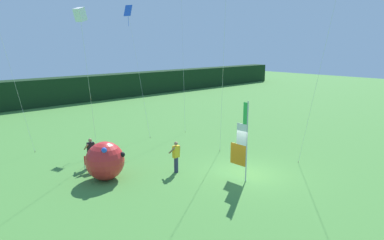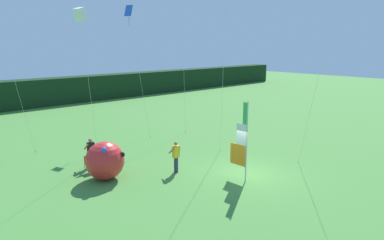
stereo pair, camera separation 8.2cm
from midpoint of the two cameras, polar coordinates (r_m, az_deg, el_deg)
name	(u,v)px [view 1 (the left image)]	position (r m, az deg, el deg)	size (l,w,h in m)	color
ground_plane	(244,174)	(18.70, 8.26, -8.66)	(120.00, 120.00, 0.00)	#478438
distant_treeline	(39,93)	(41.62, -23.67, 4.09)	(80.00, 2.40, 2.94)	black
banner_flag	(242,143)	(17.35, 7.97, -3.64)	(0.06, 1.03, 4.00)	#B7B7BC
person_near_banner	(91,152)	(20.15, -16.20, -4.94)	(0.55, 0.48, 1.59)	#2D334C
person_mid_field	(176,156)	(18.50, -2.73, -5.86)	(0.55, 0.48, 1.67)	#2D334C
inflatable_balloon	(105,161)	(18.04, -14.04, -6.43)	(1.93, 1.93, 1.93)	red
folding_chair	(90,163)	(19.38, -16.35, -6.67)	(0.51, 0.51, 0.89)	#BCBCC1
kite_blue_diamond_1	(129,19)	(27.07, -10.21, 15.86)	(0.63, 3.17, 9.42)	brown
kite_white_box_2	(80,16)	(18.24, -17.81, 15.81)	(1.96, 2.42, 8.35)	brown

